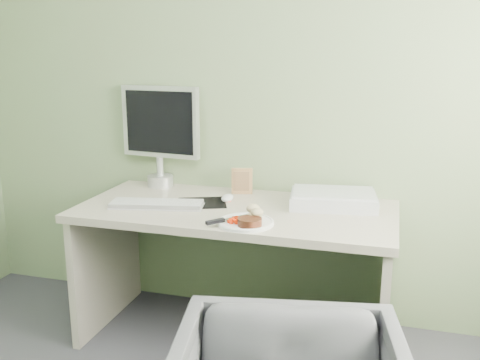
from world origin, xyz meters
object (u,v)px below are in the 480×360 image
(scanner, at_px, (333,200))
(monitor, at_px, (160,130))
(desk, at_px, (236,241))
(plate, at_px, (246,223))

(scanner, distance_m, monitor, 1.07)
(desk, distance_m, scanner, 0.54)
(scanner, bearing_deg, plate, -138.57)
(plate, height_order, monitor, monitor)
(desk, height_order, monitor, monitor)
(plate, xyz_separation_m, monitor, (-0.67, 0.56, 0.32))
(plate, bearing_deg, scanner, 49.18)
(desk, height_order, plate, plate)
(scanner, relative_size, monitor, 0.74)
(plate, xyz_separation_m, scanner, (0.35, 0.41, 0.03))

